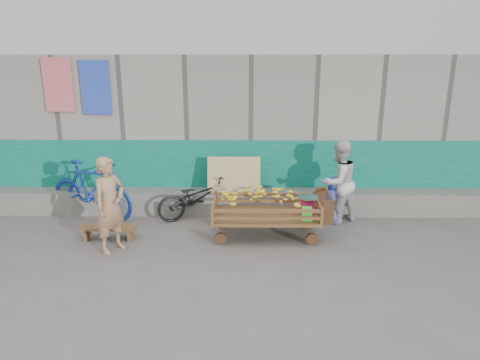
{
  "coord_description": "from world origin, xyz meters",
  "views": [
    {
      "loc": [
        0.52,
        -5.58,
        2.96
      ],
      "look_at": [
        0.43,
        1.2,
        1.0
      ],
      "focal_mm": 32.0,
      "sensor_mm": 36.0,
      "label": 1
    }
  ],
  "objects_px": {
    "child": "(332,200)",
    "bicycle_blue": "(91,190)",
    "bicycle_dark": "(198,198)",
    "woman": "(339,182)",
    "banana_cart": "(264,205)",
    "vendor_man": "(110,205)",
    "bench": "(109,230)"
  },
  "relations": [
    {
      "from": "bench",
      "to": "vendor_man",
      "type": "height_order",
      "value": "vendor_man"
    },
    {
      "from": "child",
      "to": "bicycle_dark",
      "type": "relative_size",
      "value": 0.57
    },
    {
      "from": "banana_cart",
      "to": "vendor_man",
      "type": "relative_size",
      "value": 1.29
    },
    {
      "from": "bench",
      "to": "bicycle_dark",
      "type": "bearing_deg",
      "value": 35.78
    },
    {
      "from": "bench",
      "to": "woman",
      "type": "relative_size",
      "value": 0.59
    },
    {
      "from": "vendor_man",
      "to": "bicycle_blue",
      "type": "distance_m",
      "value": 1.64
    },
    {
      "from": "child",
      "to": "bicycle_dark",
      "type": "distance_m",
      "value": 2.5
    },
    {
      "from": "child",
      "to": "vendor_man",
      "type": "bearing_deg",
      "value": 28.94
    },
    {
      "from": "bicycle_dark",
      "to": "bicycle_blue",
      "type": "distance_m",
      "value": 2.0
    },
    {
      "from": "banana_cart",
      "to": "child",
      "type": "height_order",
      "value": "child"
    },
    {
      "from": "child",
      "to": "bicycle_dark",
      "type": "xyz_separation_m",
      "value": [
        -2.49,
        0.21,
        -0.04
      ]
    },
    {
      "from": "bicycle_blue",
      "to": "vendor_man",
      "type": "bearing_deg",
      "value": -128.14
    },
    {
      "from": "bench",
      "to": "vendor_man",
      "type": "relative_size",
      "value": 0.6
    },
    {
      "from": "child",
      "to": "bicycle_blue",
      "type": "distance_m",
      "value": 4.49
    },
    {
      "from": "woman",
      "to": "bench",
      "type": "bearing_deg",
      "value": -21.03
    },
    {
      "from": "banana_cart",
      "to": "vendor_man",
      "type": "height_order",
      "value": "vendor_man"
    },
    {
      "from": "woman",
      "to": "bicycle_blue",
      "type": "distance_m",
      "value": 4.6
    },
    {
      "from": "child",
      "to": "bicycle_dark",
      "type": "bearing_deg",
      "value": 5.83
    },
    {
      "from": "vendor_man",
      "to": "bicycle_dark",
      "type": "distance_m",
      "value": 1.89
    },
    {
      "from": "woman",
      "to": "banana_cart",
      "type": "bearing_deg",
      "value": -5.86
    },
    {
      "from": "woman",
      "to": "bicycle_dark",
      "type": "relative_size",
      "value": 0.99
    },
    {
      "from": "child",
      "to": "bicycle_blue",
      "type": "relative_size",
      "value": 0.48
    },
    {
      "from": "child",
      "to": "bicycle_dark",
      "type": "height_order",
      "value": "child"
    },
    {
      "from": "child",
      "to": "woman",
      "type": "bearing_deg",
      "value": -142.23
    },
    {
      "from": "woman",
      "to": "bicycle_blue",
      "type": "bearing_deg",
      "value": -34.75
    },
    {
      "from": "child",
      "to": "bicycle_blue",
      "type": "height_order",
      "value": "bicycle_blue"
    },
    {
      "from": "bicycle_blue",
      "to": "banana_cart",
      "type": "bearing_deg",
      "value": -82.7
    },
    {
      "from": "vendor_man",
      "to": "bicycle_dark",
      "type": "bearing_deg",
      "value": -6.91
    },
    {
      "from": "bicycle_dark",
      "to": "bicycle_blue",
      "type": "height_order",
      "value": "bicycle_blue"
    },
    {
      "from": "banana_cart",
      "to": "woman",
      "type": "bearing_deg",
      "value": 27.17
    },
    {
      "from": "banana_cart",
      "to": "bicycle_dark",
      "type": "relative_size",
      "value": 1.27
    },
    {
      "from": "vendor_man",
      "to": "bicycle_dark",
      "type": "relative_size",
      "value": 0.98
    }
  ]
}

